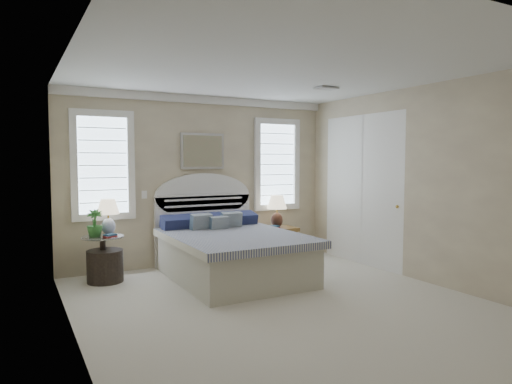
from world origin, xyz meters
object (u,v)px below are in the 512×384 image
object	(u,v)px
floor_pot	(105,266)
lamp_left	(108,213)
bed	(230,250)
nightstand_right	(281,236)
lamp_right	(277,208)
side_table_left	(103,254)

from	to	relation	value
floor_pot	lamp_left	size ratio (longest dim) A/B	0.96
bed	nightstand_right	size ratio (longest dim) A/B	4.29
bed	floor_pot	distance (m)	1.73
lamp_left	lamp_right	xyz separation A→B (m)	(2.80, 0.06, -0.07)
floor_pot	lamp_left	xyz separation A→B (m)	(0.08, 0.16, 0.72)
floor_pot	lamp_right	size ratio (longest dim) A/B	0.88
bed	lamp_right	distance (m)	1.55
nightstand_right	floor_pot	bearing A→B (deg)	-177.11
side_table_left	nightstand_right	bearing A→B (deg)	1.94
lamp_right	lamp_left	bearing A→B (deg)	-178.70
lamp_left	lamp_right	world-z (taller)	lamp_left
nightstand_right	floor_pot	world-z (taller)	nightstand_right
bed	floor_pot	xyz separation A→B (m)	(-1.63, 0.54, -0.16)
nightstand_right	floor_pot	size ratio (longest dim) A/B	1.09
nightstand_right	lamp_right	world-z (taller)	lamp_right
lamp_left	lamp_right	size ratio (longest dim) A/B	0.92
side_table_left	floor_pot	xyz separation A→B (m)	(0.02, -0.05, -0.16)
side_table_left	lamp_right	bearing A→B (deg)	3.38
nightstand_right	lamp_left	xyz separation A→B (m)	(-2.85, 0.01, 0.55)
side_table_left	nightstand_right	size ratio (longest dim) A/B	1.19
bed	floor_pot	size ratio (longest dim) A/B	4.68
side_table_left	lamp_right	world-z (taller)	lamp_right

